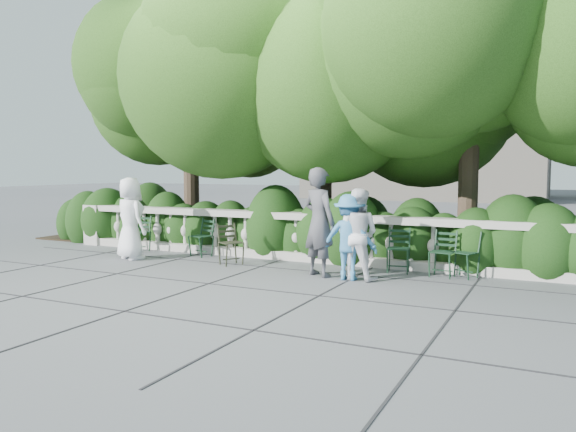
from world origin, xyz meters
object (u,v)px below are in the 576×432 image
at_px(chair_d, 439,278).
at_px(chair_f, 397,274).
at_px(chair_weathered, 234,266).
at_px(person_casual_man, 357,234).
at_px(chair_b, 135,252).
at_px(person_older_blue, 349,237).
at_px(person_businessman, 130,218).
at_px(person_woman_grey, 319,222).
at_px(chair_a, 196,257).
at_px(chair_e, 459,279).

height_order(chair_d, chair_f, same).
distance_m(chair_weathered, person_casual_man, 2.73).
relative_size(chair_b, person_older_blue, 0.57).
relative_size(person_businessman, person_woman_grey, 0.89).
bearing_deg(chair_b, chair_weathered, -12.89).
bearing_deg(chair_a, chair_e, 15.89).
relative_size(person_businessman, person_casual_man, 1.09).
bearing_deg(person_older_blue, person_casual_man, -149.23).
height_order(chair_a, chair_e, same).
bearing_deg(person_businessman, chair_a, -123.98).
xyz_separation_m(chair_e, person_businessman, (-6.59, -0.90, 0.86)).
height_order(chair_d, person_woman_grey, person_woman_grey).
distance_m(chair_a, chair_d, 5.18).
relative_size(chair_a, person_woman_grey, 0.43).
distance_m(chair_weathered, person_older_blue, 2.61).
bearing_deg(chair_weathered, chair_e, -48.89).
height_order(chair_a, person_woman_grey, person_woman_grey).
bearing_deg(chair_f, chair_b, 171.49).
relative_size(chair_a, person_casual_man, 0.53).
xyz_separation_m(chair_b, person_businessman, (0.56, -0.77, 0.86)).
bearing_deg(person_businessman, person_casual_man, -159.45).
bearing_deg(chair_a, person_woman_grey, 1.77).
height_order(person_woman_grey, person_older_blue, person_woman_grey).
distance_m(person_businessman, person_casual_man, 5.00).
bearing_deg(chair_f, chair_e, -6.22).
relative_size(chair_a, person_businessman, 0.49).
relative_size(chair_f, person_businessman, 0.49).
bearing_deg(person_woman_grey, person_casual_man, -154.70).
xyz_separation_m(chair_a, chair_b, (-1.66, -0.04, 0.00)).
bearing_deg(chair_e, person_businessman, -148.93).
height_order(chair_a, person_businessman, person_businessman).
xyz_separation_m(chair_d, person_woman_grey, (-1.98, -0.71, 0.97)).
distance_m(chair_weathered, person_woman_grey, 2.14).
distance_m(chair_d, person_woman_grey, 2.32).
height_order(chair_d, person_casual_man, person_casual_man).
bearing_deg(chair_weathered, person_older_blue, -64.05).
bearing_deg(person_older_blue, person_businessman, -7.02).
bearing_deg(person_woman_grey, chair_weathered, 19.02).
bearing_deg(chair_a, person_businessman, -128.96).
relative_size(chair_weathered, person_casual_man, 0.53).
relative_size(chair_f, person_casual_man, 0.53).
bearing_deg(chair_b, chair_e, -2.05).
relative_size(chair_f, chair_weathered, 1.00).
xyz_separation_m(chair_d, person_casual_man, (-1.28, -0.71, 0.79)).
xyz_separation_m(chair_a, person_woman_grey, (3.20, -0.75, 0.97)).
bearing_deg(person_casual_man, person_businessman, 6.10).
xyz_separation_m(chair_b, chair_e, (7.16, 0.13, 0.00)).
height_order(chair_e, person_casual_man, person_casual_man).
xyz_separation_m(chair_b, chair_d, (6.84, 0.00, 0.00)).
bearing_deg(chair_d, person_woman_grey, -154.23).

